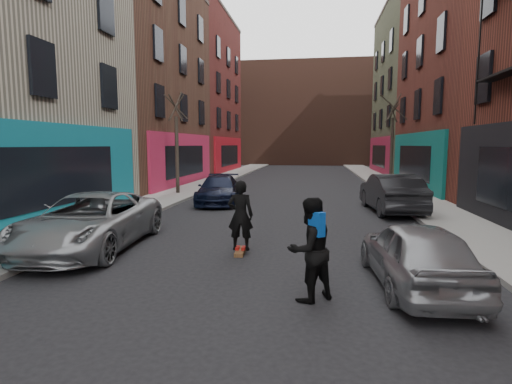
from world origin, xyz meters
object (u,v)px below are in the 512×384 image
(parked_left_far, at_px, (91,221))
(skateboard, at_px, (241,251))
(parked_right_far, at_px, (416,254))
(parked_right_end, at_px, (391,193))
(parked_left_end, at_px, (219,190))
(tree_right_far, at_px, (392,133))
(pedestrian, at_px, (310,249))
(tree_left_far, at_px, (177,133))
(skateboarder, at_px, (240,215))

(parked_left_far, bearing_deg, skateboard, -2.88)
(parked_right_far, xyz_separation_m, parked_right_end, (1.16, 9.06, 0.12))
(parked_left_end, height_order, skateboard, parked_left_end)
(tree_right_far, xyz_separation_m, skateboard, (-6.75, -17.25, -3.48))
(parked_left_end, height_order, pedestrian, pedestrian)
(parked_left_far, distance_m, parked_right_end, 11.59)
(parked_left_end, bearing_deg, tree_right_far, 36.06)
(tree_left_far, xyz_separation_m, skateboarder, (5.65, -11.25, -2.39))
(parked_left_far, bearing_deg, pedestrian, -29.52)
(tree_left_far, xyz_separation_m, parked_right_far, (9.47, -13.13, -2.71))
(tree_right_far, xyz_separation_m, pedestrian, (-4.97, -20.09, -2.60))
(skateboarder, bearing_deg, tree_right_far, -113.65)
(tree_left_far, xyz_separation_m, skateboard, (5.65, -11.25, -3.33))
(parked_left_end, xyz_separation_m, skateboarder, (2.65, -8.53, 0.34))
(tree_right_far, relative_size, skateboard, 8.50)
(parked_right_far, relative_size, pedestrian, 2.11)
(parked_left_far, bearing_deg, parked_left_end, 76.54)
(parked_right_far, height_order, skateboarder, skateboarder)
(pedestrian, bearing_deg, skateboarder, -97.50)
(parked_left_far, height_order, parked_right_far, parked_left_far)
(tree_left_far, height_order, pedestrian, tree_left_far)
(tree_right_far, xyz_separation_m, parked_left_end, (-9.40, -8.72, -2.88))
(parked_right_far, bearing_deg, skateboard, -30.23)
(tree_right_far, bearing_deg, skateboarder, -111.38)
(skateboarder, bearing_deg, parked_right_end, -127.03)
(parked_left_far, distance_m, parked_right_far, 8.07)
(parked_right_end, bearing_deg, parked_right_far, 77.78)
(tree_right_far, distance_m, skateboarder, 18.69)
(tree_right_far, height_order, skateboarder, tree_right_far)
(parked_left_end, bearing_deg, tree_left_far, 131.06)
(parked_left_far, distance_m, parked_left_end, 8.74)
(parked_left_end, bearing_deg, parked_left_far, -106.00)
(parked_right_far, height_order, skateboard, parked_right_far)
(tree_left_far, height_order, parked_right_end, tree_left_far)
(parked_right_end, xyz_separation_m, skateboard, (-4.98, -7.17, -0.74))
(parked_right_far, distance_m, skateboard, 4.30)
(skateboard, relative_size, skateboarder, 0.45)
(parked_left_far, distance_m, skateboard, 4.11)
(parked_right_end, height_order, pedestrian, pedestrian)
(parked_left_end, bearing_deg, skateboard, -79.53)
(skateboarder, xyz_separation_m, pedestrian, (1.78, -2.85, -0.06))
(parked_left_end, distance_m, skateboarder, 8.94)
(parked_right_far, relative_size, parked_right_end, 0.81)
(parked_left_end, relative_size, pedestrian, 2.43)
(tree_left_far, bearing_deg, tree_right_far, 25.82)
(skateboard, xyz_separation_m, skateboarder, (0.00, 0.00, 0.94))
(parked_left_far, xyz_separation_m, pedestrian, (5.83, -2.75, 0.19))
(parked_right_far, distance_m, parked_right_end, 9.13)
(skateboard, bearing_deg, tree_right_far, 66.35)
(parked_right_far, bearing_deg, parked_left_far, -16.75)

